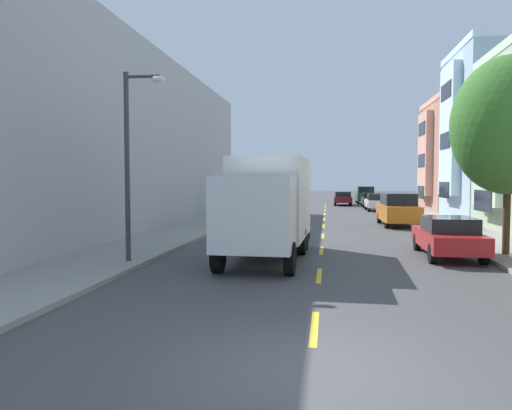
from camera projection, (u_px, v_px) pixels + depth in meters
name	position (u px, v px, depth m)	size (l,w,h in m)	color
ground_plane	(324.00, 216.00, 36.80)	(160.00, 160.00, 0.00)	#424244
sidewalk_left	(226.00, 216.00, 35.84)	(3.20, 120.00, 0.14)	gray
sidewalk_right	(429.00, 218.00, 33.79)	(3.20, 120.00, 0.14)	gray
lane_centerline_dashes	(324.00, 222.00, 31.36)	(0.14, 47.20, 0.01)	yellow
townhouse_fifth_terracotta	(508.00, 158.00, 41.09)	(13.65, 8.34, 9.47)	#B27560
apartment_block_opposite	(86.00, 143.00, 28.63)	(10.00, 36.00, 9.67)	#A8A8AD
street_tree_second	(509.00, 125.00, 16.97)	(3.87, 3.87, 6.87)	#47331E
street_lamp	(132.00, 151.00, 15.60)	(1.35, 0.28, 5.98)	#38383D
delivery_box_truck	(269.00, 202.00, 17.06)	(2.63, 7.23, 3.50)	white
parked_suv_teal	(263.00, 204.00, 34.41)	(2.02, 4.83, 1.93)	#195B60
parked_sedan_red	(448.00, 236.00, 17.37)	(1.86, 4.52, 1.43)	#AD1E1E
parked_wagon_silver	(241.00, 215.00, 27.12)	(1.85, 4.71, 1.50)	#B2B5BA
parked_hatchback_white	(376.00, 202.00, 42.64)	(1.81, 4.03, 1.50)	silver
parked_suv_forest	(365.00, 195.00, 54.95)	(1.97, 4.81, 1.93)	#194C28
parked_hatchback_black	(282.00, 199.00, 49.77)	(1.77, 4.01, 1.50)	black
parked_sedan_charcoal	(371.00, 199.00, 48.36)	(1.92, 4.55, 1.43)	#333338
parked_hatchback_navy	(289.00, 196.00, 58.23)	(1.77, 4.01, 1.50)	navy
parked_suv_orange	(398.00, 209.00, 29.00)	(2.08, 4.85, 1.93)	orange
moving_burgundy_sedan	(343.00, 198.00, 51.80)	(1.80, 4.50, 1.43)	maroon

